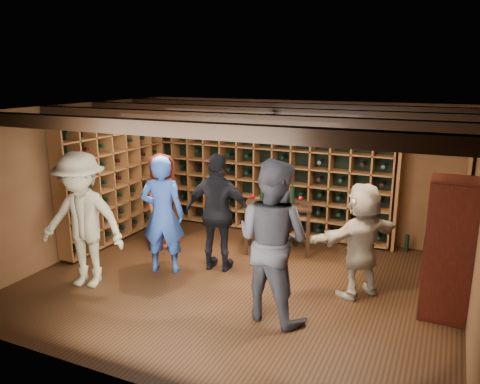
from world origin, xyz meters
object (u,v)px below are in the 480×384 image
at_px(man_blue_shirt, 163,215).
at_px(guest_woman_black, 219,213).
at_px(guest_red_floral, 163,200).
at_px(man_grey_suit, 273,240).
at_px(tasting_table, 278,209).
at_px(guest_khaki, 82,220).
at_px(display_cabinet, 448,252).
at_px(guest_beige, 361,240).

relative_size(man_blue_shirt, guest_woman_black, 0.99).
bearing_deg(guest_red_floral, man_grey_suit, -114.84).
relative_size(man_blue_shirt, tasting_table, 1.47).
distance_m(man_grey_suit, tasting_table, 2.24).
bearing_deg(guest_woman_black, man_grey_suit, 133.56).
distance_m(man_blue_shirt, man_grey_suit, 2.10).
height_order(man_blue_shirt, tasting_table, man_blue_shirt).
xyz_separation_m(guest_red_floral, tasting_table, (1.96, 0.52, -0.08)).
relative_size(guest_red_floral, guest_khaki, 0.85).
height_order(display_cabinet, man_blue_shirt, man_blue_shirt).
distance_m(guest_woman_black, guest_khaki, 1.97).
relative_size(display_cabinet, guest_khaki, 0.90).
bearing_deg(man_blue_shirt, guest_red_floral, -75.89).
bearing_deg(tasting_table, guest_woman_black, -134.22).
bearing_deg(guest_beige, guest_khaki, -32.65).
height_order(guest_red_floral, guest_woman_black, guest_woman_black).
distance_m(man_blue_shirt, guest_red_floral, 1.17).
bearing_deg(guest_woman_black, man_blue_shirt, 21.64).
height_order(man_blue_shirt, man_grey_suit, man_grey_suit).
xyz_separation_m(man_blue_shirt, guest_red_floral, (-0.65, 0.97, -0.08)).
xyz_separation_m(guest_red_floral, guest_beige, (3.54, -0.55, -0.03)).
bearing_deg(man_grey_suit, display_cabinet, -141.71).
relative_size(man_grey_suit, guest_red_floral, 1.23).
xyz_separation_m(man_grey_suit, guest_woman_black, (-1.26, 1.03, -0.10)).
bearing_deg(man_grey_suit, guest_red_floral, -17.31).
height_order(display_cabinet, guest_khaki, guest_khaki).
relative_size(man_blue_shirt, guest_beige, 1.14).
bearing_deg(man_blue_shirt, guest_beige, 168.50).
distance_m(display_cabinet, guest_woman_black, 3.22).
xyz_separation_m(display_cabinet, man_blue_shirt, (-3.95, -0.26, 0.05)).
distance_m(display_cabinet, man_grey_suit, 2.15).
relative_size(display_cabinet, guest_woman_black, 0.96).
distance_m(display_cabinet, man_blue_shirt, 3.96).
bearing_deg(tasting_table, man_grey_suit, -88.37).
relative_size(display_cabinet, guest_red_floral, 1.06).
xyz_separation_m(guest_woman_black, guest_khaki, (-1.49, -1.29, 0.06)).
relative_size(display_cabinet, tasting_table, 1.43).
relative_size(guest_woman_black, guest_khaki, 0.94).
xyz_separation_m(man_grey_suit, tasting_table, (-0.70, 2.12, -0.26)).
bearing_deg(guest_woman_black, guest_red_floral, -29.21).
height_order(man_blue_shirt, guest_woman_black, guest_woman_black).
bearing_deg(guest_khaki, tasting_table, 37.82).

